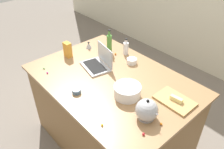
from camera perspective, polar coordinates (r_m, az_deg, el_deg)
The scene contains 20 objects.
ground_plane at distance 2.84m, azimuth 0.00°, elevation -15.79°, with size 12.00×12.00×0.00m, color slate.
island_counter at distance 2.50m, azimuth 0.00°, elevation -9.32°, with size 1.63×1.13×0.90m.
laptop at distance 2.37m, azimuth -3.38°, elevation 3.02°, with size 0.35×0.29×0.22m.
mixing_bowl_large at distance 1.98m, azimuth 3.88°, elevation -4.08°, with size 0.24×0.24×0.11m.
bottle_vinegar at distance 2.57m, azimuth 3.49°, elevation 6.65°, with size 0.06×0.06×0.19m.
bottle_olive at distance 2.61m, azimuth -0.68°, elevation 7.94°, with size 0.06×0.06×0.27m.
kettle at distance 1.79m, azimuth 8.73°, elevation -8.88°, with size 0.21×0.18×0.20m.
cutting_board at distance 2.03m, azimuth 15.46°, elevation -6.31°, with size 0.32×0.22×0.02m, color tan.
butter_stick_left at distance 2.00m, azimuth 15.86°, elevation -5.90°, with size 0.11×0.04×0.04m, color #F4E58C.
ramekin_small at distance 2.06m, azimuth -8.91°, elevation -4.11°, with size 0.08×0.08×0.04m, color slate.
ramekin_medium at distance 2.44m, azimuth 4.99°, elevation 3.42°, with size 0.11×0.11×0.05m, color white.
kitchen_timer at distance 2.73m, azimuth -5.86°, elevation 7.30°, with size 0.07×0.07×0.08m.
candy_bag at distance 2.57m, azimuth -11.07°, elevation 6.13°, with size 0.09×0.06×0.17m, color gold.
candy_0 at distance 1.72m, azimuth 7.92°, elevation -14.59°, with size 0.02×0.02×0.02m, color red.
candy_1 at distance 2.37m, azimuth -15.94°, elevation 0.42°, with size 0.02×0.02×0.02m, color #CC3399.
candy_2 at distance 1.76m, azimuth -2.49°, elevation -12.57°, with size 0.02×0.02×0.02m, color yellow.
candy_3 at distance 1.80m, azimuth 12.23°, elevation -12.05°, with size 0.02×0.02×0.02m, color orange.
candy_4 at distance 2.59m, azimuth 0.87°, elevation 5.20°, with size 0.02×0.02×0.02m, color orange.
candy_5 at distance 1.94m, azimuth 4.30°, elevation -7.03°, with size 0.02×0.02×0.02m, color orange.
candy_6 at distance 2.44m, azimuth -16.72°, elevation 1.45°, with size 0.02×0.02×0.02m, color green.
Camera 1 is at (1.33, -1.18, 2.22)m, focal length 36.42 mm.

